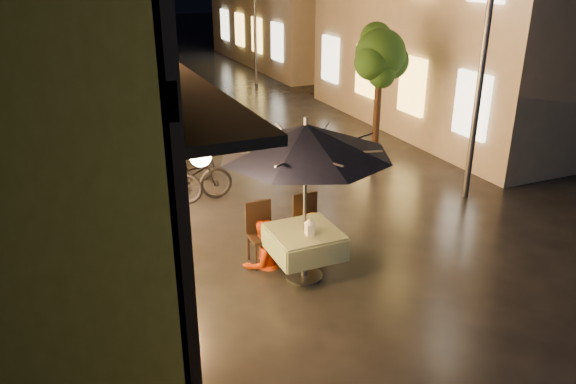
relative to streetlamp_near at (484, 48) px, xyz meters
name	(u,v)px	position (x,y,z in m)	size (l,w,h in m)	color
ground	(394,274)	(-3.00, -2.00, -2.92)	(90.00, 90.00, 0.00)	black
street_tree	(381,57)	(-0.59, 2.51, -0.50)	(1.43, 1.20, 3.15)	black
streetlamp_near	(484,48)	(0.00, 0.00, 0.00)	(0.36, 0.36, 4.23)	#59595E
streetlamp_far	(255,4)	(0.00, 12.00, 0.00)	(0.36, 0.36, 4.23)	#59595E
cafe_table	(304,242)	(-4.29, -1.53, -2.33)	(0.99, 0.99, 0.78)	#59595E
patio_umbrella	(306,140)	(-4.29, -1.53, -0.77)	(2.42, 2.42, 2.46)	#59595E
cafe_chair_left	(261,229)	(-4.69, -0.79, -2.38)	(0.42, 0.42, 0.97)	black
cafe_chair_right	(308,220)	(-3.89, -0.79, -2.38)	(0.42, 0.42, 0.97)	black
table_lantern	(310,226)	(-4.29, -1.70, -2.00)	(0.16, 0.16, 0.25)	white
person_orange	(263,222)	(-4.72, -0.94, -2.19)	(0.71, 0.55, 1.46)	#C53204
person_yellow	(315,215)	(-3.84, -0.96, -2.22)	(0.90, 0.52, 1.39)	yellow
bicycle_0	(183,178)	(-5.24, 1.97, -2.42)	(0.66, 1.91, 1.00)	black
bicycle_1	(160,181)	(-5.68, 2.04, -2.43)	(0.46, 1.62, 0.97)	black
bicycle_2	(169,159)	(-5.25, 3.21, -2.42)	(0.66, 1.91, 1.00)	black
bicycle_3	(149,151)	(-5.55, 3.83, -2.40)	(0.49, 1.72, 1.03)	black
bicycle_4	(123,130)	(-5.79, 6.09, -2.50)	(0.55, 1.59, 0.83)	black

